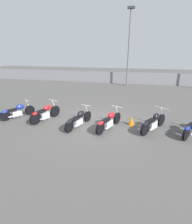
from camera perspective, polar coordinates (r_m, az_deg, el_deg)
name	(u,v)px	position (r m, az deg, el deg)	size (l,w,h in m)	color
ground_plane	(97,123)	(9.20, 0.17, -3.57)	(60.00, 60.00, 0.00)	#514F4C
fence_back	(120,78)	(20.46, 7.99, 11.02)	(40.00, 0.04, 1.29)	gray
light_pole_right	(129,42)	(18.89, 10.79, 21.66)	(0.70, 0.35, 7.47)	slate
motorcycle_slot_0	(17,111)	(10.71, -24.43, 0.22)	(1.14, 1.69, 0.93)	black
motorcycle_slot_1	(45,113)	(9.75, -16.33, -0.33)	(0.94, 1.93, 1.01)	black
motorcycle_slot_2	(79,119)	(8.67, -5.73, -2.31)	(0.86, 2.06, 0.93)	black
motorcycle_slot_3	(109,121)	(8.39, 4.17, -2.99)	(0.98, 2.03, 0.96)	black
motorcycle_slot_4	(153,122)	(8.62, 18.19, -3.27)	(1.28, 1.88, 0.98)	black
traffic_cone_near	(131,120)	(9.02, 11.50, -2.73)	(0.30, 0.30, 0.50)	orange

